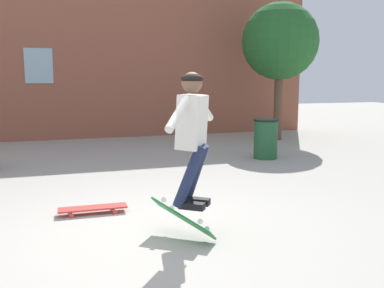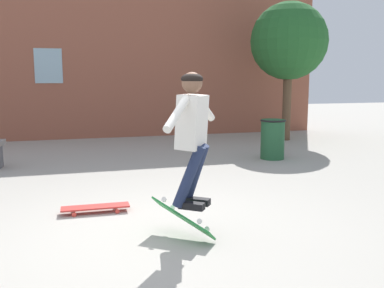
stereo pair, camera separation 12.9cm
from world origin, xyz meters
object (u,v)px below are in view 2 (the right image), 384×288
(skater, at_px, (192,128))
(skateboard_resting, at_px, (95,207))
(skateboard_flipping, at_px, (183,218))
(tree_right, at_px, (289,42))
(trash_bin, at_px, (273,138))

(skater, relative_size, skateboard_resting, 1.66)
(skateboard_flipping, relative_size, skateboard_resting, 0.91)
(tree_right, height_order, skater, tree_right)
(tree_right, height_order, trash_bin, tree_right)
(tree_right, relative_size, skateboard_flipping, 4.76)
(skater, distance_m, skateboard_flipping, 0.94)
(skateboard_resting, bearing_deg, tree_right, 44.34)
(tree_right, bearing_deg, skateboard_resting, -136.75)
(trash_bin, bearing_deg, skateboard_flipping, -127.80)
(tree_right, distance_m, skateboard_resting, 7.69)
(tree_right, xyz_separation_m, skater, (-4.38, -6.10, -1.43))
(tree_right, height_order, skateboard_resting, tree_right)
(skater, xyz_separation_m, skateboard_flipping, (-0.09, 0.03, -0.94))
(tree_right, height_order, skateboard_flipping, tree_right)
(trash_bin, height_order, skateboard_resting, trash_bin)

